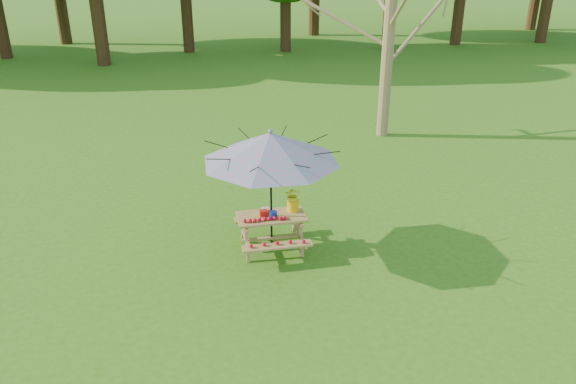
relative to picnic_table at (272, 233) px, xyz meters
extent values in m
plane|color=#396613|center=(-0.03, -3.26, -0.33)|extent=(120.00, 120.00, 0.00)
cylinder|color=#7E6145|center=(4.26, 5.82, 2.23)|extent=(0.38, 0.38, 5.12)
cube|color=#A58A4A|center=(0.00, 0.00, 0.32)|extent=(1.20, 0.62, 0.04)
cube|color=#A58A4A|center=(0.00, -0.55, 0.03)|extent=(1.20, 0.22, 0.04)
cube|color=#A58A4A|center=(0.00, 0.55, 0.03)|extent=(1.20, 0.22, 0.04)
cylinder|color=black|center=(0.00, 0.00, 0.80)|extent=(0.04, 0.04, 2.25)
cone|color=teal|center=(0.00, 0.00, 1.62)|extent=(3.05, 3.05, 0.51)
sphere|color=teal|center=(0.00, 0.00, 1.90)|extent=(0.08, 0.08, 0.08)
cube|color=red|center=(-0.13, 0.03, 0.39)|extent=(0.14, 0.12, 0.10)
cylinder|color=#122094|center=(0.02, -0.10, 0.41)|extent=(0.13, 0.13, 0.13)
cube|color=beige|center=(-0.07, 0.18, 0.38)|extent=(0.13, 0.13, 0.07)
cylinder|color=yellow|center=(0.41, 0.12, 0.45)|extent=(0.21, 0.21, 0.21)
imported|color=yellow|center=(0.41, 0.12, 0.65)|extent=(0.34, 0.31, 0.31)
camera|label=1|loc=(-1.51, -8.74, 4.76)|focal=35.00mm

